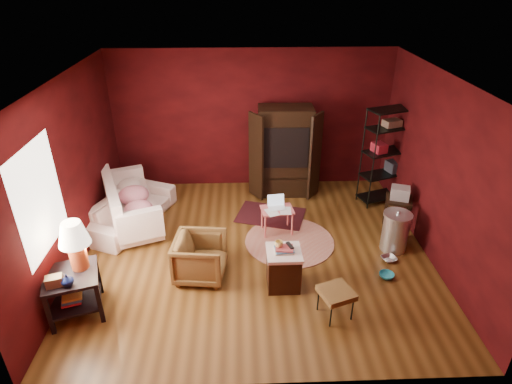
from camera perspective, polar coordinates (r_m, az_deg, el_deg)
The scene contains 18 objects.
room at distance 6.33m, azimuth -0.29°, elevation 2.29°, with size 5.54×5.04×2.84m.
sofa at distance 7.94m, azimuth -16.44°, elevation -1.66°, with size 1.90×0.56×0.74m, color white.
armchair at distance 6.41m, azimuth -7.44°, elevation -8.41°, with size 0.72×0.67×0.74m, color black.
pet_bowl_steel at distance 7.13m, azimuth 17.41°, elevation -7.94°, with size 0.23×0.06×0.23m, color #ACAFB3.
pet_bowl_turquoise at distance 6.77m, azimuth 17.10°, elevation -10.10°, with size 0.22×0.07×0.22m, color #2AAAC5.
vase at distance 5.88m, azimuth -23.88°, elevation -10.71°, with size 0.16×0.16×0.16m, color #0B1238.
mug at distance 6.00m, azimuth 3.07°, elevation -6.86°, with size 0.12×0.09×0.12m, color #EECD74.
side_table at distance 6.04m, azimuth -23.18°, elevation -8.41°, with size 0.84×0.84×1.32m.
sofa_cushions at distance 7.90m, azimuth -16.58°, elevation -1.68°, with size 1.37×2.03×0.79m.
hamper at distance 6.24m, azimuth 3.69°, elevation -10.04°, with size 0.49×0.49×0.69m.
footstool at distance 5.83m, azimuth 10.65°, elevation -13.19°, with size 0.52×0.52×0.42m.
rug_round at distance 7.32m, azimuth 4.48°, elevation -6.55°, with size 1.52×1.52×0.01m.
rug_oriental at distance 8.00m, azimuth 1.97°, elevation -3.10°, with size 1.40×1.12×0.01m.
laptop_desk at distance 7.35m, azimuth 2.82°, elevation -2.58°, with size 0.59×0.49×0.67m.
tv_armoire at distance 8.43m, azimuth 3.86°, elevation 5.57°, with size 1.41×0.75×1.79m.
wire_shelving at distance 8.47m, azimuth 17.21°, elevation 5.14°, with size 1.00×0.68×1.88m.
small_stand at distance 7.66m, azimuth 18.54°, elevation -0.84°, with size 0.55×0.55×0.86m.
trash_can at distance 7.31m, azimuth 18.07°, elevation -5.00°, with size 0.51×0.51×0.72m.
Camera 1 is at (-0.22, -5.71, 4.17)m, focal length 30.00 mm.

